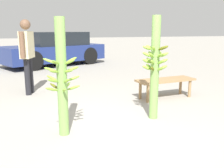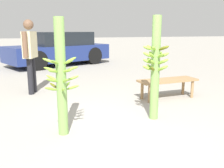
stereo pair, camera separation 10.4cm
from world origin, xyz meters
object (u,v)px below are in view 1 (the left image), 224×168
(market_bench, at_px, (166,82))
(parked_car, at_px, (54,49))
(banana_stalk_left, at_px, (62,78))
(vendor_person, at_px, (27,51))
(banana_stalk_center, at_px, (155,67))

(market_bench, distance_m, parked_car, 6.08)
(banana_stalk_left, relative_size, vendor_person, 0.97)
(banana_stalk_center, height_order, market_bench, banana_stalk_center)
(banana_stalk_center, xyz_separation_m, vendor_person, (-1.88, 2.32, 0.12))
(banana_stalk_left, bearing_deg, banana_stalk_center, 6.80)
(vendor_person, xyz_separation_m, market_bench, (2.71, -1.31, -0.63))
(banana_stalk_left, distance_m, vendor_person, 2.54)
(market_bench, height_order, parked_car, parked_car)
(banana_stalk_center, bearing_deg, vendor_person, 128.92)
(banana_stalk_center, distance_m, parked_car, 6.91)
(banana_stalk_center, relative_size, vendor_person, 1.00)
(banana_stalk_center, xyz_separation_m, market_bench, (0.83, 1.02, -0.51))
(banana_stalk_left, height_order, market_bench, banana_stalk_left)
(banana_stalk_left, height_order, banana_stalk_center, banana_stalk_center)
(market_bench, bearing_deg, vendor_person, 150.12)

